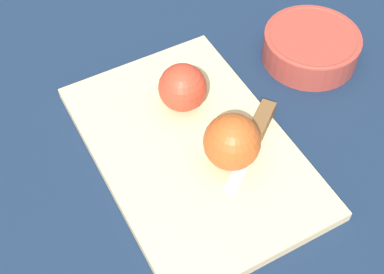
% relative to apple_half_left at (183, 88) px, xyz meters
% --- Properties ---
extents(ground_plane, '(4.00, 4.00, 0.00)m').
position_rel_apple_half_left_xyz_m(ground_plane, '(0.08, -0.01, -0.05)').
color(ground_plane, '#14233D').
extents(cutting_board, '(0.42, 0.32, 0.02)m').
position_rel_apple_half_left_xyz_m(cutting_board, '(0.08, -0.01, -0.04)').
color(cutting_board, '#D1B789').
rests_on(cutting_board, ground_plane).
extents(apple_half_left, '(0.07, 0.07, 0.07)m').
position_rel_apple_half_left_xyz_m(apple_half_left, '(0.00, 0.00, 0.00)').
color(apple_half_left, red).
rests_on(apple_half_left, cutting_board).
extents(apple_half_right, '(0.08, 0.08, 0.08)m').
position_rel_apple_half_left_xyz_m(apple_half_right, '(0.11, 0.03, 0.00)').
color(apple_half_right, '#AD4C1E').
rests_on(apple_half_right, cutting_board).
extents(knife, '(0.13, 0.11, 0.02)m').
position_rel_apple_half_left_xyz_m(knife, '(0.08, 0.09, -0.03)').
color(knife, silver).
rests_on(knife, cutting_board).
extents(bowl, '(0.15, 0.15, 0.05)m').
position_rel_apple_half_left_xyz_m(bowl, '(-0.05, 0.23, -0.03)').
color(bowl, '#99382D').
rests_on(bowl, ground_plane).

